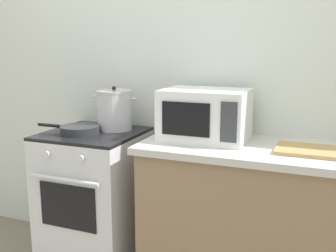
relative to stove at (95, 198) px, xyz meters
The scene contains 8 objects.
back_wall 1.09m from the stove, 29.72° to the left, with size 4.40×0.10×2.50m, color silver.
lower_cabinet_right 1.25m from the stove, ahead, with size 1.64×0.56×0.88m, color #8C7051.
countertop_right 1.33m from the stove, ahead, with size 1.70×0.60×0.04m, color beige.
stove is the anchor object (origin of this frame).
stock_pot 0.61m from the stove, 51.07° to the left, with size 0.32×0.24×0.29m.
frying_pan 0.49m from the stove, 130.60° to the right, with size 0.45×0.25×0.05m.
microwave 0.96m from the stove, ahead, with size 0.50×0.37×0.30m.
cutting_board 1.42m from the stove, ahead, with size 0.36×0.26×0.02m, color tan.
Camera 1 is at (1.05, -1.56, 1.48)m, focal length 42.53 mm.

